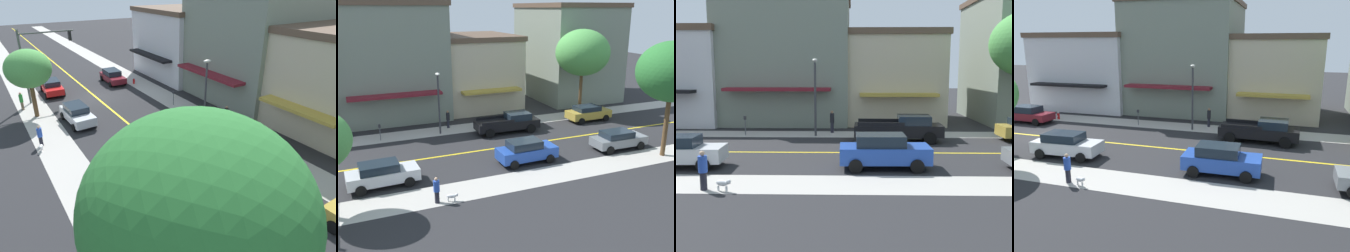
# 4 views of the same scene
# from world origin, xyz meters

# --- Properties ---
(tan_rowhouse) EXTENTS (13.26, 11.11, 8.09)m
(tan_rowhouse) POSITION_xyz_m (-14.28, -2.55, 4.06)
(tan_rowhouse) COLOR silver
(tan_rowhouse) RESTS_ON ground
(corner_shop_building) EXTENTS (12.31, 11.12, 11.32)m
(corner_shop_building) POSITION_xyz_m (-14.28, 7.86, 5.67)
(corner_shop_building) COLOR gray
(corner_shop_building) RESTS_ON ground
(brick_apartment_block) EXTENTS (11.32, 8.30, 7.86)m
(brick_apartment_block) POSITION_xyz_m (-14.28, 17.26, 3.94)
(brick_apartment_block) COLOR beige
(brick_apartment_block) RESTS_ON ground
(parking_meter) EXTENTS (0.12, 0.18, 1.37)m
(parking_meter) POSITION_xyz_m (-5.60, 6.03, 0.90)
(parking_meter) COLOR #4C4C51
(parking_meter) RESTS_ON ground
(street_lamp) EXTENTS (0.70, 0.36, 5.40)m
(street_lamp) POSITION_xyz_m (-5.39, 11.07, 3.42)
(street_lamp) COLOR #38383D
(street_lamp) RESTS_ON ground
(silver_sedan_right_curb) EXTENTS (2.09, 4.41, 1.55)m
(silver_sedan_right_curb) POSITION_xyz_m (3.48, 5.25, 0.81)
(silver_sedan_right_curb) COLOR #B7BABF
(silver_sedan_right_curb) RESTS_ON ground
(blue_sedan_right_curb) EXTENTS (2.08, 4.30, 1.65)m
(blue_sedan_right_curb) POSITION_xyz_m (3.44, 15.17, 0.85)
(blue_sedan_right_curb) COLOR #1E429E
(blue_sedan_right_curb) RESTS_ON ground
(black_pickup_truck) EXTENTS (2.35, 5.71, 1.72)m
(black_pickup_truck) POSITION_xyz_m (-3.44, 16.81, 0.88)
(black_pickup_truck) COLOR black
(black_pickup_truck) RESTS_ON ground
(pedestrian_black_shirt) EXTENTS (0.32, 0.32, 1.65)m
(pedestrian_black_shirt) POSITION_xyz_m (-6.78, 12.16, 0.88)
(pedestrian_black_shirt) COLOR black
(pedestrian_black_shirt) RESTS_ON ground
(pedestrian_blue_shirt) EXTENTS (0.35, 0.35, 1.57)m
(pedestrian_blue_shirt) POSITION_xyz_m (6.97, 7.84, 0.82)
(pedestrian_blue_shirt) COLOR black
(pedestrian_blue_shirt) RESTS_ON ground
(small_dog) EXTENTS (0.40, 0.67, 0.50)m
(small_dog) POSITION_xyz_m (7.14, 8.68, 0.33)
(small_dog) COLOR silver
(small_dog) RESTS_ON ground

